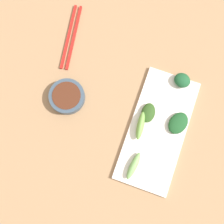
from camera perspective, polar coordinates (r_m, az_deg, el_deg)
tabletop at (r=0.88m, az=1.92°, el=-0.54°), size 2.10×2.10×0.02m
sauce_bowl at (r=0.87m, az=-9.41°, el=3.22°), size 0.11×0.11×0.03m
serving_plate at (r=0.86m, az=9.50°, el=-3.70°), size 0.17×0.37×0.01m
broccoli_stalk_0 at (r=0.83m, az=4.54°, el=-11.19°), size 0.03×0.09×0.02m
broccoli_stalk_1 at (r=0.84m, az=5.99°, el=-2.85°), size 0.03×0.09×0.03m
broccoli_leafy_2 at (r=0.89m, az=14.52°, el=6.46°), size 0.06×0.06×0.03m
broccoli_leafy_3 at (r=0.85m, az=7.61°, el=-0.16°), size 0.05×0.07×0.02m
broccoli_leafy_4 at (r=0.86m, az=13.71°, el=-2.28°), size 0.07×0.09×0.02m
chopsticks at (r=0.95m, az=-8.55°, el=15.32°), size 0.06×0.23×0.01m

